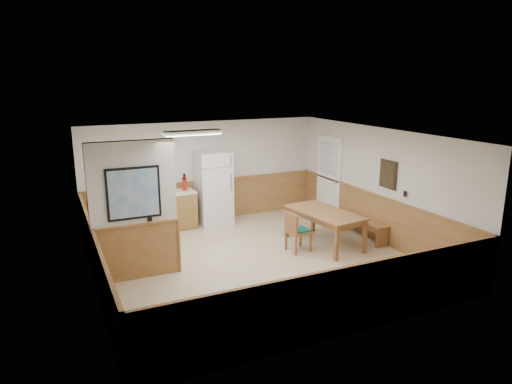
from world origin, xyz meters
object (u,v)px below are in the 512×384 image
refrigerator (214,188)px  dining_bench (363,223)px  fire_extinguisher (185,183)px  dining_table (324,216)px  soap_bottle (111,193)px  dining_chair (295,229)px

refrigerator → dining_bench: bearing=-41.7°
dining_bench → refrigerator: bearing=139.7°
dining_bench → fire_extinguisher: 4.28m
dining_table → fire_extinguisher: 3.45m
fire_extinguisher → soap_bottle: size_ratio=1.77×
refrigerator → dining_bench: size_ratio=1.23×
refrigerator → dining_chair: refrigerator is taller
refrigerator → dining_table: refrigerator is taller
soap_bottle → refrigerator: bearing=-1.9°
dining_table → dining_chair: size_ratio=2.21×
dining_chair → soap_bottle: bearing=136.9°
dining_bench → fire_extinguisher: bearing=145.6°
refrigerator → dining_table: bearing=-56.1°
dining_bench → dining_chair: size_ratio=1.73×
dining_table → refrigerator: bearing=116.4°
dining_bench → fire_extinguisher: size_ratio=3.57×
dining_bench → dining_chair: dining_chair is taller
dining_table → dining_chair: (-0.77, -0.09, -0.16)m
dining_table → soap_bottle: 4.79m
refrigerator → dining_table: (1.63, -2.44, -0.24)m
soap_bottle → dining_chair: bearing=-38.5°
fire_extinguisher → dining_chair: bearing=-78.9°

